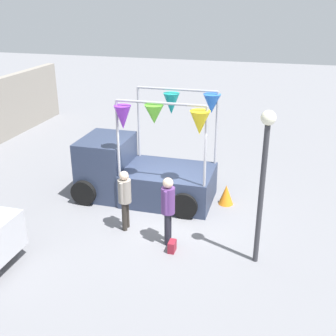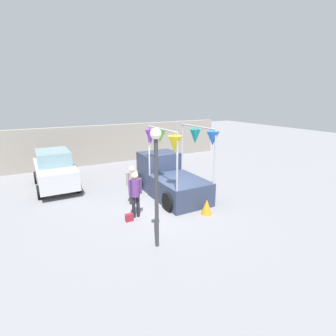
# 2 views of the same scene
# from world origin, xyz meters

# --- Properties ---
(ground_plane) EXTENTS (60.00, 60.00, 0.00)m
(ground_plane) POSITION_xyz_m (0.00, 0.00, 0.00)
(ground_plane) COLOR slate
(vendor_truck) EXTENTS (2.42, 4.13, 3.24)m
(vendor_truck) POSITION_xyz_m (0.95, 1.10, 0.90)
(vendor_truck) COLOR #2D3851
(vendor_truck) RESTS_ON ground
(person_customer) EXTENTS (0.53, 0.34, 1.78)m
(person_customer) POSITION_xyz_m (-1.36, -0.51, 1.08)
(person_customer) COLOR black
(person_customer) RESTS_ON ground
(person_vendor) EXTENTS (0.53, 0.34, 1.66)m
(person_vendor) POSITION_xyz_m (-0.98, 0.76, 1.00)
(person_vendor) COLOR #2D2823
(person_vendor) RESTS_ON ground
(handbag) EXTENTS (0.28, 0.16, 0.28)m
(handbag) POSITION_xyz_m (-1.71, -0.71, 0.14)
(handbag) COLOR maroon
(handbag) RESTS_ON ground
(street_lamp) EXTENTS (0.32, 0.32, 3.63)m
(street_lamp) POSITION_xyz_m (-1.55, -2.69, 2.39)
(street_lamp) COLOR #333338
(street_lamp) RESTS_ON ground
(folded_kite_bundle_tangerine) EXTENTS (0.58, 0.58, 0.60)m
(folded_kite_bundle_tangerine) POSITION_xyz_m (1.16, -1.60, 0.30)
(folded_kite_bundle_tangerine) COLOR orange
(folded_kite_bundle_tangerine) RESTS_ON ground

